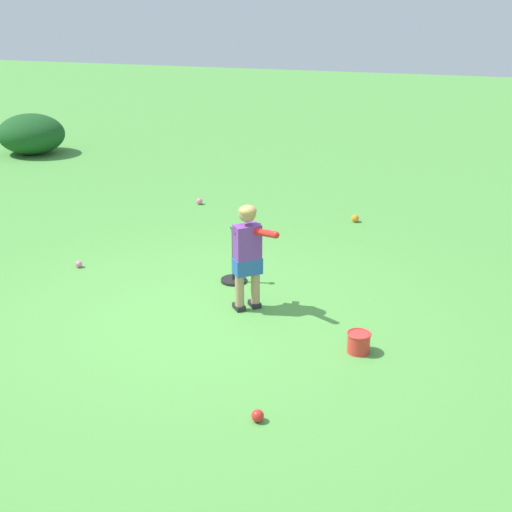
% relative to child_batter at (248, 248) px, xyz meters
% --- Properties ---
extents(ground_plane, '(40.00, 40.00, 0.00)m').
position_rel_child_batter_xyz_m(ground_plane, '(-0.39, -0.38, -0.65)').
color(ground_plane, '#519942').
extents(child_batter, '(0.56, 0.41, 1.08)m').
position_rel_child_batter_xyz_m(child_batter, '(0.00, 0.00, 0.00)').
color(child_batter, '#232328').
rests_on(child_batter, ground).
extents(play_ball_center_lawn, '(0.10, 0.10, 0.10)m').
position_rel_child_batter_xyz_m(play_ball_center_lawn, '(0.63, -1.83, -0.60)').
color(play_ball_center_lawn, red).
rests_on(play_ball_center_lawn, ground).
extents(play_ball_far_right, '(0.09, 0.09, 0.09)m').
position_rel_child_batter_xyz_m(play_ball_far_right, '(-1.70, 3.16, -0.60)').
color(play_ball_far_right, pink).
rests_on(play_ball_far_right, ground).
extents(play_ball_far_left, '(0.10, 0.10, 0.10)m').
position_rel_child_batter_xyz_m(play_ball_far_left, '(0.61, 2.99, -0.60)').
color(play_ball_far_left, orange).
rests_on(play_ball_far_left, ground).
extents(play_ball_by_bucket, '(0.08, 0.08, 0.08)m').
position_rel_child_batter_xyz_m(play_ball_by_bucket, '(-2.17, 0.50, -0.61)').
color(play_ball_by_bucket, pink).
rests_on(play_ball_by_bucket, ground).
extents(batting_tee, '(0.28, 0.28, 0.62)m').
position_rel_child_batter_xyz_m(batting_tee, '(-0.35, 0.60, -0.55)').
color(batting_tee, black).
rests_on(batting_tee, ground).
extents(toy_bucket, '(0.22, 0.22, 0.19)m').
position_rel_child_batter_xyz_m(toy_bucket, '(1.19, -0.57, -0.55)').
color(toy_bucket, red).
rests_on(toy_bucket, ground).
extents(shrub_left_background, '(1.26, 1.15, 0.75)m').
position_rel_child_batter_xyz_m(shrub_left_background, '(-5.85, 5.31, -0.28)').
color(shrub_left_background, '#194C1E').
rests_on(shrub_left_background, ground).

